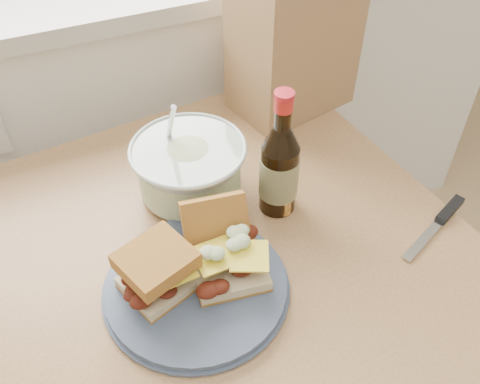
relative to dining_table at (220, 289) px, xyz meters
name	(u,v)px	position (x,y,z in m)	size (l,w,h in m)	color
cabinet_run	(98,121)	(-0.08, 0.81, -0.14)	(2.50, 0.64, 0.94)	white
dining_table	(220,289)	(0.00, 0.00, 0.00)	(0.95, 0.95, 0.72)	tan
plate	(196,286)	(-0.06, -0.06, 0.12)	(0.30, 0.30, 0.02)	#414F6A
sandwich_left	(158,270)	(-0.12, -0.04, 0.16)	(0.13, 0.13, 0.08)	beige
sandwich_right	(224,250)	(0.00, -0.04, 0.16)	(0.13, 0.17, 0.10)	beige
coleslaw_bowl	(190,170)	(0.01, 0.17, 0.16)	(0.22, 0.22, 0.22)	silver
beer_bottle	(279,168)	(0.14, 0.07, 0.20)	(0.07, 0.07, 0.26)	black
knife	(443,217)	(0.41, -0.09, 0.11)	(0.19, 0.10, 0.01)	silver
paper_bag	(294,38)	(0.32, 0.36, 0.27)	(0.25, 0.17, 0.33)	#A3824E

